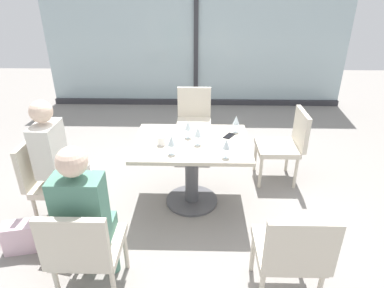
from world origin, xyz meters
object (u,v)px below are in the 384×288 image
object	(u,v)px
wine_glass_1	(198,132)
wine_glass_2	(171,141)
wine_glass_3	(236,120)
person_side_end	(58,158)
chair_far_right	(286,142)
coffee_cup	(161,141)
cell_phone_on_table	(229,136)
chair_front_right	(292,251)
wine_glass_0	(188,126)
dining_table_main	(192,159)
wine_glass_4	(226,144)
person_front_left	(85,215)
chair_front_left	(85,248)
handbag_0	(63,244)
chair_side_end	(50,177)
chair_near_window	(194,117)
handbag_2	(22,237)

from	to	relation	value
wine_glass_1	wine_glass_2	bearing A→B (deg)	-139.81
wine_glass_3	wine_glass_2	bearing A→B (deg)	-141.26
person_side_end	wine_glass_3	bearing A→B (deg)	18.42
chair_far_right	person_side_end	world-z (taller)	person_side_end
chair_far_right	coffee_cup	size ratio (longest dim) A/B	9.67
wine_glass_3	cell_phone_on_table	xyz separation A→B (m)	(-0.08, -0.11, -0.13)
chair_front_right	wine_glass_0	distance (m)	1.57
chair_far_right	wine_glass_2	bearing A→B (deg)	-148.77
dining_table_main	wine_glass_4	size ratio (longest dim) A/B	6.23
chair_far_right	dining_table_main	bearing A→B (deg)	-155.62
person_front_left	wine_glass_0	world-z (taller)	person_front_left
chair_far_right	wine_glass_3	xyz separation A→B (m)	(-0.62, -0.25, 0.37)
dining_table_main	person_side_end	xyz separation A→B (m)	(-1.23, -0.33, 0.17)
wine_glass_0	wine_glass_4	xyz separation A→B (m)	(0.36, -0.42, 0.00)
chair_front_left	wine_glass_4	size ratio (longest dim) A/B	4.70
chair_front_left	cell_phone_on_table	xyz separation A→B (m)	(1.10, 1.37, 0.24)
dining_table_main	wine_glass_4	bearing A→B (deg)	-46.13
wine_glass_4	wine_glass_0	bearing A→B (deg)	130.59
handbag_0	wine_glass_2	bearing A→B (deg)	42.60
cell_phone_on_table	chair_far_right	bearing A→B (deg)	58.70
dining_table_main	wine_glass_3	size ratio (longest dim) A/B	6.23
dining_table_main	wine_glass_3	distance (m)	0.61
chair_side_end	chair_near_window	distance (m)	2.07
chair_near_window	wine_glass_3	bearing A→B (deg)	-65.52
wine_glass_2	handbag_0	xyz separation A→B (m)	(-0.91, -0.56, -0.72)
chair_far_right	chair_front_left	bearing A→B (deg)	-136.11
wine_glass_0	coffee_cup	world-z (taller)	wine_glass_0
person_side_end	wine_glass_1	xyz separation A→B (m)	(1.30, 0.26, 0.16)
wine_glass_2	handbag_0	world-z (taller)	wine_glass_2
chair_near_window	person_side_end	world-z (taller)	person_side_end
coffee_cup	handbag_2	distance (m)	1.51
wine_glass_0	handbag_2	bearing A→B (deg)	-149.86
chair_side_end	wine_glass_3	world-z (taller)	wine_glass_3
wine_glass_3	chair_front_right	bearing A→B (deg)	-79.94
chair_front_right	handbag_2	xyz separation A→B (m)	(-2.21, 0.49, -0.36)
chair_near_window	person_front_left	distance (m)	2.49
chair_front_left	wine_glass_4	bearing A→B (deg)	41.38
person_side_end	wine_glass_2	xyz separation A→B (m)	(1.06, 0.05, 0.16)
wine_glass_2	cell_phone_on_table	bearing A→B (deg)	35.73
handbag_0	handbag_2	world-z (taller)	same
chair_near_window	handbag_2	xyz separation A→B (m)	(-1.49, -2.00, -0.36)
wine_glass_3	wine_glass_0	bearing A→B (deg)	-163.10
chair_near_window	wine_glass_1	xyz separation A→B (m)	(0.06, -1.31, 0.37)
chair_side_end	wine_glass_1	size ratio (longest dim) A/B	4.70
wine_glass_4	handbag_2	xyz separation A→B (m)	(-1.80, -0.43, -0.72)
wine_glass_3	person_front_left	bearing A→B (deg)	-130.69
wine_glass_1	wine_glass_4	distance (m)	0.36
chair_front_right	handbag_2	size ratio (longest dim) A/B	2.90
coffee_cup	cell_phone_on_table	bearing A→B (deg)	17.67
handbag_0	dining_table_main	bearing A→B (deg)	48.51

